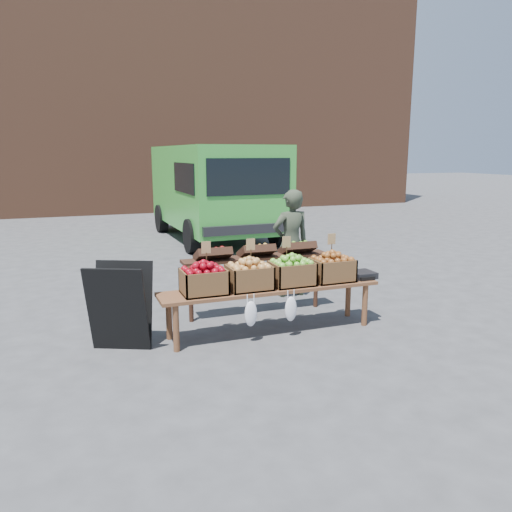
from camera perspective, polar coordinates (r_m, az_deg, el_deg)
name	(u,v)px	position (r m, az deg, el deg)	size (l,w,h in m)	color
ground	(257,336)	(6.04, 0.12, -9.09)	(80.00, 80.00, 0.00)	#47474A
brick_building	(114,75)	(20.57, -15.89, 19.23)	(24.00, 4.00, 10.00)	brown
delivery_van	(214,193)	(12.64, -4.81, 7.16)	(2.37, 5.17, 2.31)	green
vendor	(291,243)	(7.52, 4.01, 1.45)	(0.59, 0.39, 1.62)	#333B2B
chalkboard_sign	(120,306)	(5.70, -15.25, -5.57)	(0.65, 0.36, 0.98)	black
back_table	(256,277)	(6.68, 0.03, -2.36)	(2.10, 0.44, 1.04)	#321C12
display_bench	(271,309)	(6.07, 1.69, -6.13)	(2.70, 0.56, 0.57)	brown
crate_golden_apples	(204,282)	(5.70, -5.99, -2.92)	(0.50, 0.40, 0.28)	#72010D
crate_russet_pears	(249,277)	(5.86, -0.78, -2.46)	(0.50, 0.40, 0.28)	gold
crate_red_apples	(292,273)	(6.06, 4.11, -2.00)	(0.50, 0.40, 0.28)	#49972A
crate_green_apples	(332,270)	(6.31, 8.65, -1.57)	(0.50, 0.40, 0.28)	#A0572C
weighing_scale	(361,275)	(6.55, 11.87, -2.10)	(0.34, 0.30, 0.08)	black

